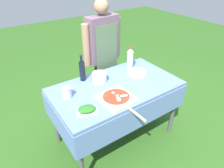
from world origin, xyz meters
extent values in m
plane|color=#2D5B1E|center=(0.00, 0.00, 0.00)|extent=(12.00, 12.00, 0.00)
cube|color=#607AB7|center=(0.00, 0.00, 0.76)|extent=(1.39, 0.79, 0.04)
cube|color=#607AB7|center=(0.00, -0.40, 0.60)|extent=(1.39, 0.01, 0.28)
cube|color=#607AB7|center=(0.00, 0.40, 0.60)|extent=(1.39, 0.01, 0.28)
cube|color=#607AB7|center=(-0.70, 0.00, 0.60)|extent=(0.01, 0.79, 0.28)
cube|color=#607AB7|center=(0.70, 0.00, 0.60)|extent=(0.01, 0.79, 0.28)
cylinder|color=#4C4C51|center=(-0.64, -0.33, 0.37)|extent=(0.05, 0.05, 0.74)
cylinder|color=#4C4C51|center=(0.64, -0.33, 0.37)|extent=(0.05, 0.05, 0.74)
cylinder|color=#4C4C51|center=(-0.64, 0.33, 0.37)|extent=(0.05, 0.05, 0.74)
cylinder|color=#4C4C51|center=(0.64, 0.33, 0.37)|extent=(0.05, 0.05, 0.74)
cylinder|color=#333D56|center=(0.30, 0.63, 0.39)|extent=(0.11, 0.11, 0.78)
cylinder|color=#333D56|center=(0.14, 0.61, 0.39)|extent=(0.11, 0.11, 0.78)
cube|color=#6B5166|center=(0.22, 0.62, 1.08)|extent=(0.44, 0.22, 0.59)
cube|color=#56704C|center=(0.23, 0.52, 0.86)|extent=(0.34, 0.04, 0.85)
cylinder|color=#A37A5B|center=(0.47, 0.65, 1.05)|extent=(0.09, 0.09, 0.52)
cylinder|color=#A37A5B|center=(-0.03, 0.60, 1.05)|extent=(0.09, 0.09, 0.52)
sphere|color=#A37A5B|center=(0.22, 0.62, 1.48)|extent=(0.18, 0.18, 0.18)
cube|color=#D1B27F|center=(-0.14, -0.19, 0.78)|extent=(0.34, 0.34, 0.01)
cylinder|color=#D1B27F|center=(-0.13, -0.48, 0.78)|extent=(0.03, 0.25, 0.02)
cylinder|color=beige|center=(-0.14, -0.19, 0.79)|extent=(0.30, 0.30, 0.01)
cylinder|color=red|center=(-0.14, -0.19, 0.80)|extent=(0.27, 0.27, 0.00)
ellipsoid|color=white|center=(-0.15, -0.24, 0.81)|extent=(0.05, 0.05, 0.01)
ellipsoid|color=white|center=(-0.13, -0.13, 0.81)|extent=(0.03, 0.04, 0.01)
ellipsoid|color=white|center=(-0.10, -0.23, 0.81)|extent=(0.03, 0.04, 0.01)
ellipsoid|color=white|center=(-0.13, -0.20, 0.81)|extent=(0.04, 0.04, 0.01)
ellipsoid|color=white|center=(-0.05, -0.25, 0.81)|extent=(0.03, 0.03, 0.01)
ellipsoid|color=white|center=(-0.16, -0.27, 0.81)|extent=(0.04, 0.04, 0.02)
ellipsoid|color=white|center=(-0.08, -0.23, 0.81)|extent=(0.04, 0.04, 0.01)
ellipsoid|color=#286B23|center=(-0.12, -0.21, 0.81)|extent=(0.03, 0.03, 0.00)
ellipsoid|color=#286B23|center=(-0.15, -0.14, 0.81)|extent=(0.02, 0.03, 0.00)
ellipsoid|color=#286B23|center=(-0.23, -0.12, 0.81)|extent=(0.04, 0.02, 0.00)
ellipsoid|color=#286B23|center=(-0.07, -0.25, 0.81)|extent=(0.04, 0.03, 0.00)
cylinder|color=black|center=(-0.24, 0.31, 0.89)|extent=(0.06, 0.06, 0.23)
cylinder|color=black|center=(-0.24, 0.31, 1.04)|extent=(0.03, 0.03, 0.06)
cylinder|color=#232326|center=(-0.24, 0.31, 1.08)|extent=(0.03, 0.03, 0.02)
cylinder|color=silver|center=(0.38, 0.25, 0.88)|extent=(0.08, 0.08, 0.22)
cone|color=silver|center=(0.38, 0.25, 1.02)|extent=(0.08, 0.08, 0.05)
cylinder|color=#B22823|center=(0.38, 0.25, 1.05)|extent=(0.03, 0.03, 0.02)
cube|color=silver|center=(-0.47, -0.20, 0.78)|extent=(0.22, 0.19, 0.01)
ellipsoid|color=#286B23|center=(-0.47, -0.20, 0.80)|extent=(0.19, 0.16, 0.05)
cylinder|color=silver|center=(-0.10, 0.18, 0.83)|extent=(0.16, 0.16, 0.10)
cylinder|color=white|center=(0.35, 0.07, 0.78)|extent=(0.23, 0.23, 0.00)
cylinder|color=white|center=(0.35, 0.07, 0.78)|extent=(0.23, 0.23, 0.00)
cylinder|color=white|center=(0.35, 0.07, 0.79)|extent=(0.23, 0.23, 0.00)
cylinder|color=white|center=(0.35, 0.07, 0.79)|extent=(0.23, 0.23, 0.00)
cylinder|color=white|center=(0.35, 0.07, 0.80)|extent=(0.22, 0.22, 0.00)
cylinder|color=white|center=(0.35, 0.07, 0.80)|extent=(0.22, 0.22, 0.00)
cylinder|color=white|center=(0.35, 0.07, 0.81)|extent=(0.22, 0.22, 0.00)
cylinder|color=silver|center=(-0.53, 0.10, 0.82)|extent=(0.09, 0.09, 0.10)
cylinder|color=red|center=(-0.53, 0.10, 0.81)|extent=(0.08, 0.08, 0.07)
cylinder|color=#B7B2A3|center=(-0.53, 0.10, 0.88)|extent=(0.09, 0.09, 0.01)
camera|label=1|loc=(-1.07, -1.49, 1.95)|focal=32.00mm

